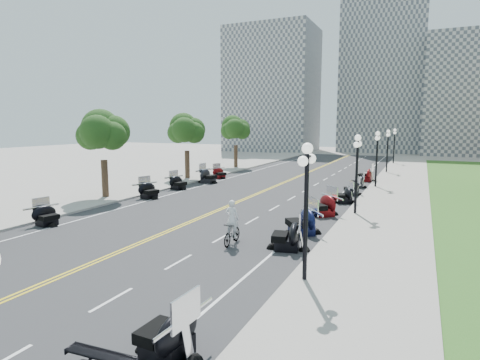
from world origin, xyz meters
The scene contains 50 objects.
ground centered at (0.00, 0.00, 0.00)m, with size 160.00×160.00×0.00m, color gray.
road centered at (0.00, 10.00, 0.00)m, with size 16.00×90.00×0.01m, color #333335.
centerline_yellow_a centered at (-0.12, 10.00, 0.01)m, with size 0.12×90.00×0.00m, color yellow.
centerline_yellow_b centered at (0.12, 10.00, 0.01)m, with size 0.12×90.00×0.00m, color yellow.
edge_line_north centered at (6.40, 10.00, 0.01)m, with size 0.12×90.00×0.00m, color white.
edge_line_south centered at (-6.40, 10.00, 0.01)m, with size 0.12×90.00×0.00m, color white.
lane_dash_3 centered at (3.20, -12.00, 0.01)m, with size 0.12×2.00×0.00m, color white.
lane_dash_4 centered at (3.20, -8.00, 0.01)m, with size 0.12×2.00×0.00m, color white.
lane_dash_5 centered at (3.20, -4.00, 0.01)m, with size 0.12×2.00×0.00m, color white.
lane_dash_6 centered at (3.20, 0.00, 0.01)m, with size 0.12×2.00×0.00m, color white.
lane_dash_7 centered at (3.20, 4.00, 0.01)m, with size 0.12×2.00×0.00m, color white.
lane_dash_8 centered at (3.20, 8.00, 0.01)m, with size 0.12×2.00×0.00m, color white.
lane_dash_9 centered at (3.20, 12.00, 0.01)m, with size 0.12×2.00×0.00m, color white.
lane_dash_10 centered at (3.20, 16.00, 0.01)m, with size 0.12×2.00×0.00m, color white.
lane_dash_11 centered at (3.20, 20.00, 0.01)m, with size 0.12×2.00×0.00m, color white.
lane_dash_12 centered at (3.20, 24.00, 0.01)m, with size 0.12×2.00×0.00m, color white.
lane_dash_13 centered at (3.20, 28.00, 0.01)m, with size 0.12×2.00×0.00m, color white.
lane_dash_14 centered at (3.20, 32.00, 0.01)m, with size 0.12×2.00×0.00m, color white.
lane_dash_15 centered at (3.20, 36.00, 0.01)m, with size 0.12×2.00×0.00m, color white.
lane_dash_16 centered at (3.20, 40.00, 0.01)m, with size 0.12×2.00×0.00m, color white.
lane_dash_17 centered at (3.20, 44.00, 0.01)m, with size 0.12×2.00×0.00m, color white.
lane_dash_18 centered at (3.20, 48.00, 0.01)m, with size 0.12×2.00×0.00m, color white.
lane_dash_19 centered at (3.20, 52.00, 0.01)m, with size 0.12×2.00×0.00m, color white.
sidewalk_north centered at (10.50, 10.00, 0.07)m, with size 5.00×90.00×0.15m, color #9E9991.
sidewalk_south centered at (-10.50, 10.00, 0.07)m, with size 5.00×90.00×0.15m, color #9E9991.
distant_block_a centered at (-18.00, 62.00, 13.00)m, with size 18.00×14.00×26.00m, color gray.
distant_block_b centered at (4.00, 68.00, 15.00)m, with size 16.00×12.00×30.00m, color gray.
street_lamp_1 centered at (8.60, -8.00, 2.60)m, with size 0.50×1.20×4.90m, color black, non-canonical shape.
street_lamp_2 centered at (8.60, 4.00, 2.60)m, with size 0.50×1.20×4.90m, color black, non-canonical shape.
street_lamp_3 centered at (8.60, 16.00, 2.60)m, with size 0.50×1.20×4.90m, color black, non-canonical shape.
street_lamp_4 centered at (8.60, 28.00, 2.60)m, with size 0.50×1.20×4.90m, color black, non-canonical shape.
street_lamp_5 centered at (8.60, 40.00, 2.60)m, with size 0.50×1.20×4.90m, color black, non-canonical shape.
tree_2 centered at (-10.00, 2.00, 4.75)m, with size 4.80×4.80×9.20m, color #235619, non-canonical shape.
tree_3 centered at (-10.00, 14.00, 4.75)m, with size 4.80×4.80×9.20m, color #235619, non-canonical shape.
tree_4 centered at (-10.00, 26.00, 4.75)m, with size 4.80×4.80×9.20m, color #235619, non-canonical shape.
motorcycle_n_2 centered at (6.75, -13.96, 0.72)m, with size 2.05×2.05×1.43m, color black, non-canonical shape.
motorcycle_n_4 centered at (6.82, -4.49, 0.74)m, with size 2.12×2.12×1.48m, color black, non-canonical shape.
motorcycle_n_5 centered at (6.72, -1.73, 0.78)m, with size 2.23×2.23×1.56m, color black, non-canonical shape.
motorcycle_n_6 centered at (6.79, 2.99, 0.76)m, with size 2.16×2.16×1.51m, color #590A0C, non-canonical shape.
motorcycle_n_7 centered at (7.23, 7.73, 0.66)m, with size 1.90×1.90×1.33m, color black, non-canonical shape.
motorcycle_n_8 centered at (7.24, 11.29, 0.64)m, with size 1.81×1.81×1.27m, color black, non-canonical shape.
motorcycle_n_9 centered at (7.09, 15.52, 0.63)m, with size 1.79×1.79×1.25m, color black, non-canonical shape.
motorcycle_n_10 centered at (7.24, 20.00, 0.76)m, with size 2.16×2.16×1.51m, color #590A0C, non-canonical shape.
motorcycle_s_4 centered at (-7.06, -5.88, 0.64)m, with size 1.82×1.82×1.27m, color black, non-canonical shape.
motorcycle_s_6 centered at (-6.92, 3.39, 0.69)m, with size 1.98×1.98×1.38m, color black, non-canonical shape.
motorcycle_s_7 centered at (-7.23, 7.98, 0.68)m, with size 1.93×1.93×1.35m, color black, non-canonical shape.
motorcycle_s_8 centered at (-6.70, 12.50, 0.78)m, with size 2.23×2.23×1.56m, color black, non-canonical shape.
motorcycle_s_9 centered at (-7.22, 15.97, 0.64)m, with size 1.82×1.82×1.27m, color #590A0C, non-canonical shape.
bicycle centered at (4.19, -4.86, 0.56)m, with size 0.52×1.85×1.11m, color #A51414.
cyclist_rider centered at (4.19, -4.86, 2.03)m, with size 0.67×0.44×1.84m, color white.
Camera 1 is at (12.22, -21.66, 5.74)m, focal length 30.00 mm.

